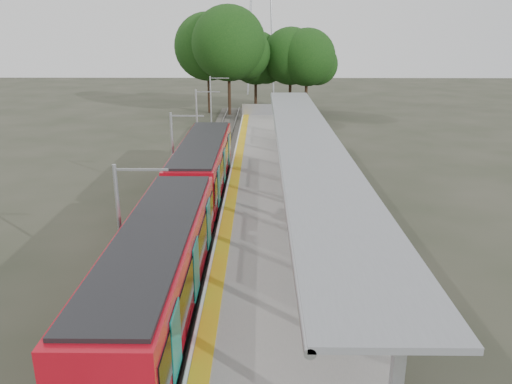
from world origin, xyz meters
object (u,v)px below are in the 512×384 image
(bench_far, at_px, (303,139))
(info_pillar_far, at_px, (287,168))
(bench_mid, at_px, (325,215))
(train, at_px, (187,204))
(litter_bin, at_px, (288,192))
(info_pillar_near, at_px, (297,209))

(bench_far, distance_m, info_pillar_far, 10.29)
(bench_mid, bearing_deg, bench_far, 106.80)
(train, distance_m, bench_mid, 6.76)
(info_pillar_far, height_order, litter_bin, info_pillar_far)
(info_pillar_near, bearing_deg, bench_far, 95.04)
(bench_far, relative_size, info_pillar_far, 0.82)
(train, xyz_separation_m, litter_bin, (5.14, 3.78, -0.65))
(info_pillar_near, height_order, litter_bin, info_pillar_near)
(bench_mid, distance_m, bench_far, 18.02)
(bench_mid, height_order, info_pillar_near, info_pillar_near)
(bench_mid, xyz_separation_m, info_pillar_near, (-1.32, 0.59, 0.13))
(bench_far, bearing_deg, litter_bin, -108.87)
(bench_mid, xyz_separation_m, info_pillar_far, (-1.49, 7.90, 0.18))
(litter_bin, bearing_deg, bench_mid, -68.93)
(bench_mid, relative_size, info_pillar_near, 1.03)
(train, bearing_deg, info_pillar_near, 2.61)
(train, relative_size, info_pillar_near, 16.46)
(info_pillar_far, bearing_deg, bench_far, 75.76)
(info_pillar_near, bearing_deg, bench_mid, -13.21)
(train, xyz_separation_m, bench_far, (7.11, 17.68, -0.54))
(train, height_order, bench_mid, train)
(train, bearing_deg, litter_bin, 36.32)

